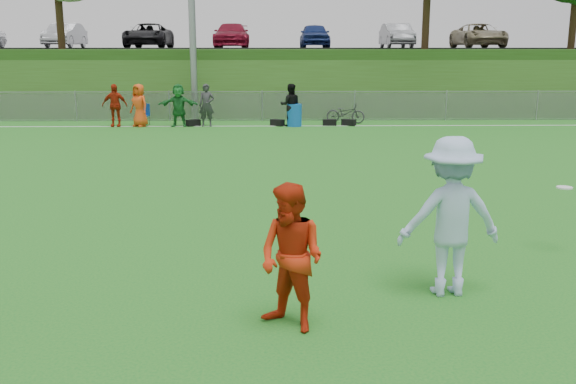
{
  "coord_description": "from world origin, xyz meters",
  "views": [
    {
      "loc": [
        0.47,
        -7.85,
        3.09
      ],
      "look_at": [
        0.67,
        0.5,
        1.21
      ],
      "focal_mm": 40.0,
      "sensor_mm": 36.0,
      "label": 1
    }
  ],
  "objects_px": {
    "recycling_bin": "(294,115)",
    "bicycle": "(346,113)",
    "frisbee": "(565,188)",
    "player_blue": "(450,217)",
    "player_red_center": "(292,258)"
  },
  "relations": [
    {
      "from": "recycling_bin",
      "to": "bicycle",
      "type": "distance_m",
      "value": 2.43
    },
    {
      "from": "bicycle",
      "to": "frisbee",
      "type": "bearing_deg",
      "value": -158.59
    },
    {
      "from": "player_blue",
      "to": "bicycle",
      "type": "bearing_deg",
      "value": -96.47
    },
    {
      "from": "player_blue",
      "to": "bicycle",
      "type": "xyz_separation_m",
      "value": [
        0.81,
        19.1,
        -0.59
      ]
    },
    {
      "from": "player_blue",
      "to": "frisbee",
      "type": "relative_size",
      "value": 8.43
    },
    {
      "from": "player_blue",
      "to": "frisbee",
      "type": "distance_m",
      "value": 2.8
    },
    {
      "from": "recycling_bin",
      "to": "frisbee",
      "type": "bearing_deg",
      "value": -77.59
    },
    {
      "from": "frisbee",
      "to": "bicycle",
      "type": "relative_size",
      "value": 0.15
    },
    {
      "from": "player_red_center",
      "to": "bicycle",
      "type": "height_order",
      "value": "player_red_center"
    },
    {
      "from": "player_blue",
      "to": "recycling_bin",
      "type": "relative_size",
      "value": 2.27
    },
    {
      "from": "recycling_bin",
      "to": "bicycle",
      "type": "height_order",
      "value": "recycling_bin"
    },
    {
      "from": "player_red_center",
      "to": "recycling_bin",
      "type": "bearing_deg",
      "value": 126.99
    },
    {
      "from": "frisbee",
      "to": "player_red_center",
      "type": "bearing_deg",
      "value": -147.28
    },
    {
      "from": "recycling_bin",
      "to": "bicycle",
      "type": "bearing_deg",
      "value": 25.7
    },
    {
      "from": "player_red_center",
      "to": "bicycle",
      "type": "xyz_separation_m",
      "value": [
        2.84,
        20.12,
        -0.41
      ]
    }
  ]
}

